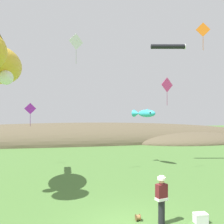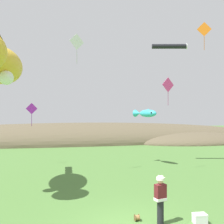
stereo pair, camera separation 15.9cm
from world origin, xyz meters
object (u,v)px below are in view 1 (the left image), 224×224
Objects in this scene: kite_diamond_violet at (30,109)px; kite_diamond_pink at (167,85)px; festival_attendant at (162,198)px; picnic_cooler at (201,218)px; kite_diamond_orange at (203,30)px; kite_spool at (138,217)px; kite_fish_windsock at (144,113)px; kite_tube_streamer at (169,47)px; kite_diamond_white at (76,42)px.

kite_diamond_violet is 0.92× the size of kite_diamond_pink.
picnic_cooler is at bearing -6.38° from festival_attendant.
kite_diamond_orange is 4.31m from kite_diamond_pink.
kite_spool is 0.11× the size of kite_fish_windsock.
kite_diamond_orange is at bearing 57.51° from picnic_cooler.
kite_diamond_orange is at bearing -23.57° from kite_diamond_pink.
kite_diamond_pink is (-2.14, 0.94, -3.62)m from kite_diamond_orange.
kite_diamond_violet is at bearing 122.68° from picnic_cooler.
picnic_cooler is at bearing -122.49° from kite_diamond_orange.
kite_diamond_violet reaches higher than festival_attendant.
kite_tube_streamer is 4.01m from kite_diamond_pink.
kite_diamond_orange reaches higher than kite_fish_windsock.
kite_diamond_violet reaches higher than kite_fish_windsock.
kite_diamond_orange is 0.96× the size of kite_diamond_pink.
picnic_cooler is 12.14m from kite_diamond_white.
kite_fish_windsock is (1.30, 10.01, 3.83)m from picnic_cooler.
kite_diamond_white is (-7.23, -1.93, -0.59)m from kite_tube_streamer.
kite_diamond_orange reaches higher than festival_attendant.
kite_diamond_pink reaches higher than kite_spool.
kite_diamond_violet reaches higher than picnic_cooler.
kite_tube_streamer is 1.38× the size of kite_diamond_white.
festival_attendant is 0.81× the size of kite_fish_windsock.
kite_diamond_violet is at bearing 157.87° from kite_diamond_pink.
kite_diamond_pink is at bearing -22.13° from kite_diamond_violet.
kite_diamond_violet is (-8.60, 1.38, 0.33)m from kite_fish_windsock.
kite_tube_streamer reaches higher than kite_diamond_white.
kite_diamond_orange is at bearing -7.55° from kite_diamond_white.
kite_diamond_white is (-8.31, 1.10, -0.97)m from kite_diamond_orange.
kite_diamond_orange reaches higher than kite_spool.
kite_diamond_violet is at bearing 170.90° from kite_fish_windsock.
kite_spool is 2.30m from picnic_cooler.
kite_fish_windsock is at bearing 82.63° from picnic_cooler.
kite_diamond_pink is (-1.06, -2.10, -3.24)m from kite_tube_streamer.
kite_tube_streamer is (5.35, 9.02, 9.06)m from kite_spool.
kite_tube_streamer is (4.61, 9.50, 8.23)m from festival_attendant.
kite_spool is 0.49× the size of picnic_cooler.
picnic_cooler is 0.26× the size of kite_diamond_white.
kite_diamond_violet is (-7.31, 11.39, 4.16)m from picnic_cooler.
kite_diamond_orange is at bearing -70.40° from kite_tube_streamer.
kite_diamond_pink reaches higher than kite_fish_windsock.
kite_spool is at bearing -64.60° from kite_diamond_violet.
kite_diamond_violet is at bearing 170.66° from kite_tube_streamer.
kite_spool is 11.20m from kite_diamond_white.
kite_fish_windsock is at bearing 169.51° from kite_tube_streamer.
kite_diamond_orange reaches higher than kite_diamond_violet.
kite_diamond_orange is (5.69, 6.47, 8.61)m from festival_attendant.
kite_diamond_violet is (-5.10, 10.74, 4.21)m from kite_spool.
picnic_cooler is 13.58m from kite_tube_streamer.
kite_spool is 0.14× the size of kite_diamond_violet.
kite_spool is 12.90m from kite_diamond_orange.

